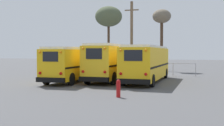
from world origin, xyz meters
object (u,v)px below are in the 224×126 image
at_px(school_bus_0, 77,63).
at_px(bare_tree_1, 109,17).
at_px(fire_hydrant, 118,88).
at_px(school_bus_2, 147,62).
at_px(bare_tree_0, 162,19).
at_px(school_bus_1, 113,61).
at_px(utility_pole, 132,36).

height_order(school_bus_0, bare_tree_1, bare_tree_1).
distance_m(bare_tree_1, fire_hydrant, 27.47).
bearing_deg(school_bus_2, bare_tree_0, 93.08).
bearing_deg(school_bus_1, bare_tree_0, 81.29).
relative_size(school_bus_2, utility_pole, 1.15).
relative_size(school_bus_1, utility_pole, 1.06).
distance_m(school_bus_1, bare_tree_0, 16.39).
distance_m(bare_tree_0, fire_hydrant, 25.31).
xyz_separation_m(bare_tree_0, fire_hydrant, (0.87, -24.36, -6.81)).
relative_size(school_bus_0, bare_tree_1, 1.05).
height_order(school_bus_0, utility_pole, utility_pole).
relative_size(school_bus_0, fire_hydrant, 9.72).
distance_m(school_bus_0, bare_tree_0, 18.16).
bearing_deg(school_bus_2, school_bus_0, -170.01).
bearing_deg(school_bus_1, utility_pole, 94.41).
height_order(bare_tree_0, fire_hydrant, bare_tree_0).
relative_size(school_bus_1, fire_hydrant, 9.28).
bearing_deg(fire_hydrant, school_bus_1, 109.38).
bearing_deg(bare_tree_0, bare_tree_1, 176.25).
xyz_separation_m(school_bus_1, utility_pole, (-0.79, 10.30, 2.84)).
xyz_separation_m(school_bus_2, utility_pole, (-3.95, 10.29, 2.92)).
distance_m(school_bus_0, bare_tree_1, 18.20).
distance_m(school_bus_0, school_bus_2, 6.41).
bearing_deg(bare_tree_1, bare_tree_0, -3.75).
distance_m(school_bus_1, bare_tree_1, 17.88).
relative_size(utility_pole, fire_hydrant, 8.78).
relative_size(bare_tree_0, bare_tree_1, 0.91).
xyz_separation_m(bare_tree_0, bare_tree_1, (-8.06, 0.53, 0.62)).
distance_m(utility_pole, bare_tree_0, 6.45).
bearing_deg(school_bus_1, school_bus_0, -160.71).
relative_size(school_bus_2, bare_tree_0, 1.20).
xyz_separation_m(school_bus_1, bare_tree_0, (2.34, 15.25, 5.53)).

